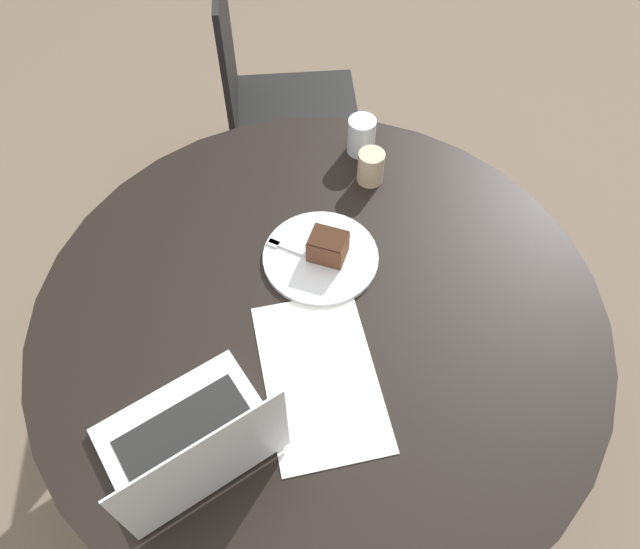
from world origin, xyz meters
TOP-DOWN VIEW (x-y plane):
  - ground_plane at (0.00, 0.00)m, footprint 12.00×12.00m
  - dining_table at (0.00, 0.00)m, footprint 1.26×1.26m
  - chair at (-0.87, -0.38)m, footprint 0.53×0.53m
  - paper_document at (0.15, 0.04)m, footprint 0.44×0.37m
  - plate at (-0.14, -0.03)m, footprint 0.27×0.27m
  - cake_slice at (-0.15, -0.02)m, footprint 0.07×0.09m
  - fork at (-0.14, -0.09)m, footprint 0.05×0.17m
  - coffee_glass at (-0.41, 0.03)m, footprint 0.07×0.07m
  - water_glass at (-0.51, -0.02)m, footprint 0.07×0.07m
  - laptop at (0.36, -0.15)m, footprint 0.39×0.38m

SIDE VIEW (x-z plane):
  - ground_plane at x=0.00m, z-range 0.00..0.00m
  - chair at x=-0.87m, z-range 0.01..0.95m
  - dining_table at x=0.00m, z-range 0.22..0.92m
  - paper_document at x=0.15m, z-range 0.70..0.71m
  - plate at x=-0.14m, z-range 0.70..0.71m
  - fork at x=-0.14m, z-range 0.71..0.72m
  - coffee_glass at x=-0.41m, z-range 0.70..0.79m
  - cake_slice at x=-0.15m, z-range 0.71..0.78m
  - laptop at x=0.36m, z-range 0.62..0.87m
  - water_glass at x=-0.51m, z-range 0.70..0.80m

